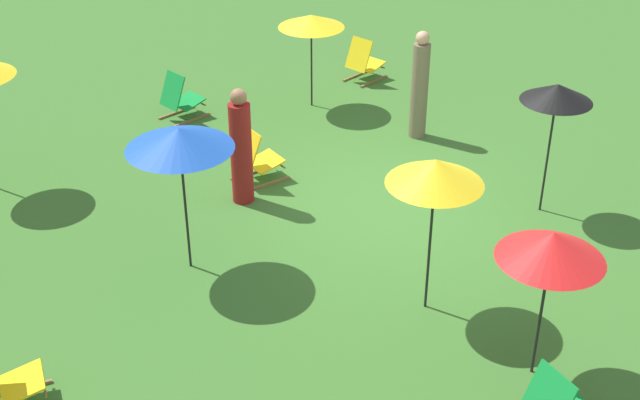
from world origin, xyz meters
TOP-DOWN VIEW (x-y plane):
  - ground_plane at (0.00, 0.00)m, footprint 40.00×40.00m
  - deckchair_1 at (1.73, 1.23)m, footprint 0.51×0.78m
  - deckchair_4 at (4.38, 1.28)m, footprint 0.63×0.84m
  - deckchair_6 at (-1.17, 5.61)m, footprint 0.60×0.83m
  - deckchair_8 at (4.16, -2.36)m, footprint 0.65×0.86m
  - umbrella_0 at (-2.05, 1.01)m, footprint 1.08×1.08m
  - umbrella_1 at (-1.13, -1.74)m, footprint 0.95×0.95m
  - umbrella_2 at (-3.55, 0.75)m, footprint 1.09×1.09m
  - umbrella_4 at (3.67, -0.91)m, footprint 1.13×1.13m
  - umbrella_5 at (0.19, 3.01)m, footprint 1.29×1.29m
  - person_0 at (1.70, -1.74)m, footprint 0.32×0.32m
  - person_1 at (1.32, 1.67)m, footprint 0.42×0.42m

SIDE VIEW (x-z plane):
  - ground_plane at x=0.00m, z-range 0.00..0.00m
  - deckchair_1 at x=1.73m, z-range -0.05..0.79m
  - deckchair_4 at x=4.38m, z-range -0.05..0.79m
  - deckchair_6 at x=-1.17m, z-range -0.05..0.79m
  - deckchair_8 at x=4.16m, z-range -0.05..0.79m
  - person_1 at x=1.32m, z-range -0.04..1.67m
  - person_0 at x=1.70m, z-range -0.03..1.75m
  - umbrella_4 at x=3.67m, z-range 0.71..2.36m
  - umbrella_2 at x=-3.55m, z-range 0.72..2.46m
  - umbrella_1 at x=-1.13m, z-range 0.82..2.71m
  - umbrella_5 at x=0.19m, z-range 0.83..2.74m
  - umbrella_0 at x=-2.05m, z-range 0.82..2.77m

